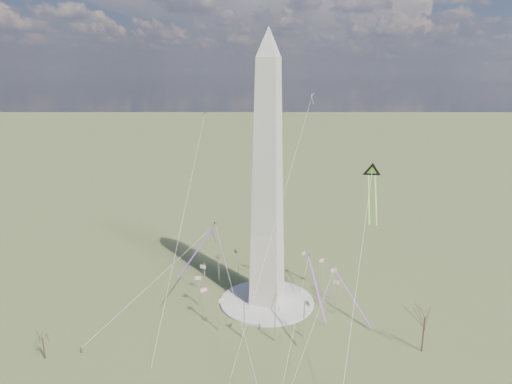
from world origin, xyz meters
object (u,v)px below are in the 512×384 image
(washington_monument, at_px, (268,181))
(person_west, at_px, (81,350))
(kite_delta_black, at_px, (372,174))
(tree_near, at_px, (425,315))

(washington_monument, xyz_separation_m, person_west, (-46.42, -49.45, -47.12))
(kite_delta_black, bearing_deg, tree_near, 123.73)
(tree_near, bearing_deg, person_west, -161.42)
(person_west, relative_size, kite_delta_black, 0.08)
(washington_monument, distance_m, tree_near, 67.81)
(person_west, bearing_deg, kite_delta_black, -134.87)
(tree_near, relative_size, person_west, 10.78)
(tree_near, bearing_deg, washington_monument, 164.96)
(washington_monument, relative_size, kite_delta_black, 4.82)
(person_west, distance_m, kite_delta_black, 112.10)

